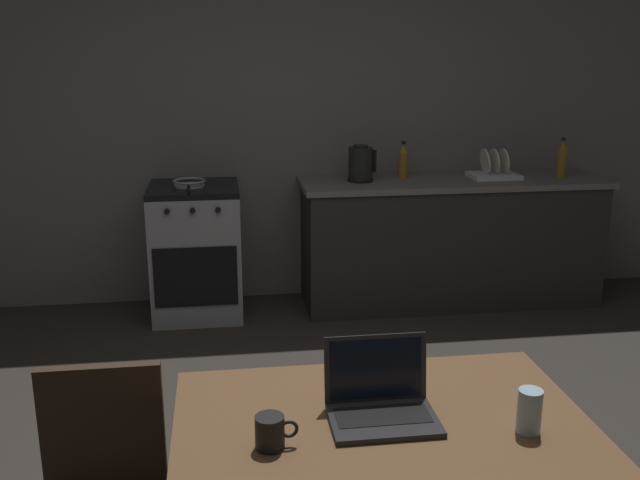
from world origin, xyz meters
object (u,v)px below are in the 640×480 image
Objects in this scene: laptop at (381,403)px; stove_oven at (196,251)px; dining_table at (384,446)px; drinking_glass at (529,411)px; bottle_b at (403,161)px; frying_pan at (189,183)px; electric_kettle at (361,164)px; bottle at (562,159)px; coffee_mug at (271,432)px; dish_rack at (494,171)px.

stove_oven is at bearing 116.32° from laptop.
drinking_glass reaches higher than dining_table.
laptop is at bearing 160.21° from drinking_glass.
laptop is at bearing -105.48° from bottle_b.
frying_pan is 1.50m from bottle_b.
frying_pan is at bearing -178.51° from electric_kettle.
bottle is at bearing 56.18° from dining_table.
bottle is 3.40m from drinking_glass.
dining_table is (0.64, -2.96, 0.22)m from stove_oven.
stove_oven is at bearing 178.95° from bottle.
bottle_b is at bearing 74.76° from dining_table.
bottle is at bearing 52.53° from coffee_mug.
stove_oven is at bearing -179.93° from dish_rack.
dish_rack is at bearing -7.08° from bottle_b.
stove_oven is 2.65m from bottle.
frying_pan is at bearing 116.89° from laptop.
dining_table is 4.75× the size of bottle_b.
drinking_glass is 0.51× the size of bottle_b.
dish_rack is at bearing 0.00° from electric_kettle.
coffee_mug is (-2.29, -2.99, -0.25)m from bottle.
dining_table is at bearing -77.88° from stove_oven.
bottle is at bearing -0.43° from frying_pan.
laptop is 3.48m from bottle.
frying_pan is at bearing 109.31° from drinking_glass.
drinking_glass is (-1.55, -3.01, -0.23)m from bottle.
electric_kettle is at bearing -166.02° from bottle_b.
dining_table is 0.37m from coffee_mug.
drinking_glass is (0.40, -0.10, 0.14)m from dining_table.
laptop is 3.27m from dish_rack.
frying_pan is 3.03m from coffee_mug.
frying_pan reaches higher than coffee_mug.
dining_table is 3.17m from bottle_b.
bottle_b is at bearing 82.27° from drinking_glass.
stove_oven is at bearing -176.78° from bottle_b.
bottle_b is (1.17, 3.12, 0.24)m from coffee_mug.
bottle_b reaches higher than coffee_mug.
stove_oven reaches higher than coffee_mug.
drinking_glass is at bearing -1.68° from coffee_mug.
dining_table is 3.02m from frying_pan.
dish_rack is (1.47, 2.92, 0.16)m from laptop.
bottle is at bearing -1.98° from electric_kettle.
electric_kettle is (0.51, 2.92, 0.23)m from laptop.
coffee_mug is at bearing -146.08° from laptop.
frying_pan is at bearing 102.69° from dining_table.
stove_oven is 3.60× the size of electric_kettle.
coffee_mug is at bearing -120.82° from dish_rack.
coffee_mug is 0.75m from drinking_glass.
dining_table is 3.53m from bottle.
laptop reaches higher than drinking_glass.
coffee_mug is 3.55m from dish_rack.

